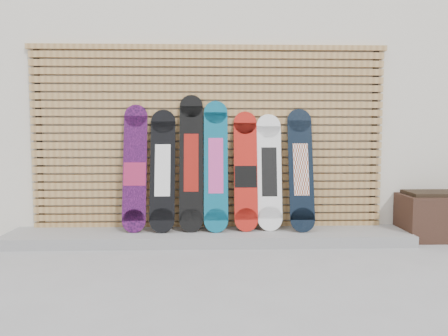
{
  "coord_description": "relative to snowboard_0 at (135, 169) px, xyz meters",
  "views": [
    {
      "loc": [
        -0.12,
        -4.29,
        1.26
      ],
      "look_at": [
        0.03,
        0.75,
        0.85
      ],
      "focal_mm": 35.0,
      "sensor_mm": 36.0,
      "label": 1
    }
  ],
  "objects": [
    {
      "name": "snowboard_5",
      "position": [
        1.57,
        0.03,
        -0.04
      ],
      "size": [
        0.29,
        0.28,
        1.36
      ],
      "color": "white",
      "rests_on": "concrete_step"
    },
    {
      "name": "snowboard_6",
      "position": [
        1.93,
        -0.02,
        -0.01
      ],
      "size": [
        0.29,
        0.37,
        1.43
      ],
      "color": "black",
      "rests_on": "concrete_step"
    },
    {
      "name": "snowboard_0",
      "position": [
        0.0,
        0.0,
        0.0
      ],
      "size": [
        0.27,
        0.33,
        1.47
      ],
      "color": "black",
      "rests_on": "concrete_step"
    },
    {
      "name": "snowboard_3",
      "position": [
        0.94,
        -0.01,
        0.03
      ],
      "size": [
        0.28,
        0.35,
        1.52
      ],
      "color": "#0C5B78",
      "rests_on": "concrete_step"
    },
    {
      "name": "building",
      "position": [
        1.5,
        2.72,
        0.96
      ],
      "size": [
        12.0,
        5.0,
        3.6
      ],
      "primitive_type": "cube",
      "color": "silver",
      "rests_on": "ground"
    },
    {
      "name": "ground",
      "position": [
        1.0,
        -0.78,
        -0.84
      ],
      "size": [
        80.0,
        80.0,
        0.0
      ],
      "primitive_type": "plane",
      "color": "#949497",
      "rests_on": "ground"
    },
    {
      "name": "concrete_step",
      "position": [
        0.85,
        -0.1,
        -0.78
      ],
      "size": [
        4.6,
        0.7,
        0.12
      ],
      "primitive_type": "cube",
      "color": "gray",
      "rests_on": "ground"
    },
    {
      "name": "snowboard_4",
      "position": [
        1.29,
        0.01,
        -0.04
      ],
      "size": [
        0.27,
        0.31,
        1.39
      ],
      "color": "red",
      "rests_on": "concrete_step"
    },
    {
      "name": "slat_wall",
      "position": [
        0.85,
        0.19,
        0.36
      ],
      "size": [
        4.26,
        0.08,
        2.29
      ],
      "color": "#A77A45",
      "rests_on": "ground"
    },
    {
      "name": "snowboard_1",
      "position": [
        0.32,
        -0.01,
        -0.02
      ],
      "size": [
        0.29,
        0.35,
        1.41
      ],
      "color": "black",
      "rests_on": "concrete_step"
    },
    {
      "name": "snowboard_2",
      "position": [
        0.65,
        0.0,
        0.07
      ],
      "size": [
        0.27,
        0.33,
        1.59
      ],
      "color": "black",
      "rests_on": "concrete_step"
    }
  ]
}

